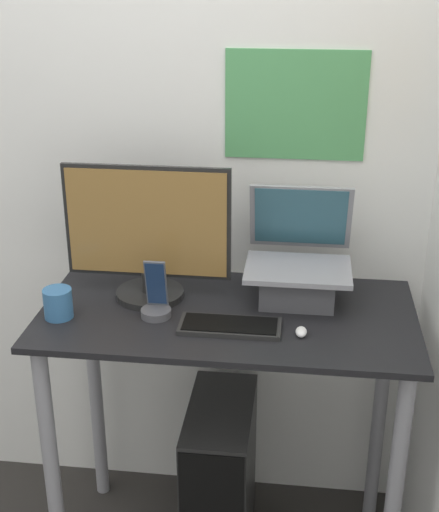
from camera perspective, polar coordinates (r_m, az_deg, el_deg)
wall_back at (r=2.35m, az=1.72°, el=7.73°), size 6.00×0.06×2.60m
desk at (r=2.24m, az=0.63°, el=-8.86°), size 1.13×0.57×0.93m
laptop at (r=2.19m, az=6.29°, el=-1.30°), size 0.32×0.30×0.34m
monitor at (r=2.17m, az=-5.76°, el=1.43°), size 0.51×0.21×0.42m
keyboard at (r=2.05m, az=0.84°, el=-5.62°), size 0.29×0.12×0.02m
mouse at (r=2.02m, az=6.56°, el=-6.05°), size 0.03×0.05×0.02m
cell_phone at (r=2.11m, az=-5.10°, el=-3.78°), size 0.09×0.09×0.18m
computer_tower at (r=2.55m, az=0.04°, el=-17.19°), size 0.21×0.44×0.55m
mug at (r=2.14m, az=-12.79°, el=-3.71°), size 0.08×0.08×0.09m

